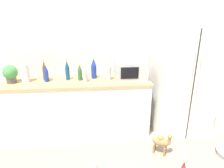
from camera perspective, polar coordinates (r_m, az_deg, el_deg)
wall_back at (r=3.31m, az=-1.85°, el=9.41°), size 8.00×0.06×2.55m
back_counter at (r=3.26m, az=-9.36°, el=-6.36°), size 2.21×0.63×0.89m
refrigerator at (r=3.31m, az=19.27°, el=0.82°), size 0.83×0.76×1.72m
potted_plant at (r=3.25m, az=-27.04°, el=2.71°), size 0.21×0.21×0.27m
paper_towel_roll at (r=3.19m, az=-23.54°, el=2.83°), size 0.12×0.12×0.27m
microwave at (r=3.11m, az=5.27°, el=4.11°), size 0.48×0.37×0.28m
back_bottle_0 at (r=3.02m, az=-0.85°, el=4.01°), size 0.07×0.07×0.32m
back_bottle_1 at (r=3.11m, az=-5.23°, el=4.41°), size 0.08×0.08×0.32m
back_bottle_2 at (r=3.06m, az=-9.18°, el=3.25°), size 0.07×0.07×0.25m
back_bottle_3 at (r=3.11m, az=-18.31°, el=2.91°), size 0.07×0.07×0.27m
back_bottle_4 at (r=3.11m, az=-12.65°, el=3.86°), size 0.06×0.06×0.31m
back_bottle_5 at (r=2.97m, az=-7.65°, el=2.87°), size 0.07×0.07×0.26m
back_bottle_6 at (r=3.18m, az=-18.69°, el=3.58°), size 0.06×0.06×0.30m
camel_figurine at (r=1.45m, az=13.90°, el=-15.60°), size 0.13×0.11×0.17m
wise_man_figurine_crimson at (r=1.33m, az=19.75°, el=-21.70°), size 0.07×0.07×0.16m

